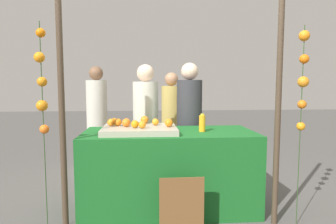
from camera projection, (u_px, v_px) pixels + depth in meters
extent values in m
plane|color=#565451|center=(169.00, 208.00, 3.29)|extent=(24.00, 24.00, 0.00)
cube|color=#196023|center=(169.00, 170.00, 3.25)|extent=(1.87, 0.83, 0.87)
cube|color=#B2AD99|center=(140.00, 130.00, 3.15)|extent=(0.79, 0.60, 0.06)
sphere|color=orange|center=(156.00, 122.00, 3.25)|extent=(0.08, 0.08, 0.08)
sphere|color=orange|center=(142.00, 125.00, 3.02)|extent=(0.08, 0.08, 0.08)
sphere|color=orange|center=(114.00, 121.00, 3.32)|extent=(0.07, 0.07, 0.07)
sphere|color=orange|center=(126.00, 122.00, 3.25)|extent=(0.08, 0.08, 0.08)
sphere|color=orange|center=(145.00, 120.00, 3.39)|extent=(0.09, 0.09, 0.09)
sphere|color=orange|center=(135.00, 124.00, 3.05)|extent=(0.08, 0.08, 0.08)
sphere|color=orange|center=(126.00, 123.00, 3.14)|extent=(0.09, 0.09, 0.09)
sphere|color=orange|center=(118.00, 122.00, 3.21)|extent=(0.08, 0.08, 0.08)
sphere|color=orange|center=(169.00, 123.00, 3.13)|extent=(0.09, 0.09, 0.09)
sphere|color=orange|center=(111.00, 122.00, 3.22)|extent=(0.08, 0.08, 0.08)
cylinder|color=#F1A61E|center=(202.00, 123.00, 3.19)|extent=(0.07, 0.07, 0.18)
cylinder|color=yellow|center=(202.00, 115.00, 3.18)|extent=(0.04, 0.04, 0.02)
cube|color=brown|center=(182.00, 208.00, 2.63)|extent=(0.40, 0.01, 0.57)
cube|color=black|center=(182.00, 208.00, 2.64)|extent=(0.38, 0.02, 0.54)
cylinder|color=beige|center=(146.00, 136.00, 3.83)|extent=(0.33, 0.33, 1.42)
sphere|color=beige|center=(145.00, 73.00, 3.75)|extent=(0.22, 0.22, 0.22)
cylinder|color=#333338|center=(189.00, 134.00, 3.91)|extent=(0.33, 0.33, 1.44)
sphere|color=beige|center=(190.00, 71.00, 3.83)|extent=(0.22, 0.22, 0.22)
cylinder|color=tan|center=(171.00, 128.00, 4.70)|extent=(0.31, 0.31, 1.36)
sphere|color=#A87A59|center=(171.00, 79.00, 4.63)|extent=(0.21, 0.21, 0.21)
cylinder|color=beige|center=(97.00, 124.00, 4.82)|extent=(0.33, 0.33, 1.45)
sphere|color=brown|center=(96.00, 73.00, 4.74)|extent=(0.23, 0.23, 0.23)
cylinder|color=#473828|center=(62.00, 117.00, 2.65)|extent=(0.06, 0.06, 2.18)
cylinder|color=#473828|center=(278.00, 115.00, 2.81)|extent=(0.06, 0.06, 2.18)
cylinder|color=#2D4C23|center=(44.00, 131.00, 2.62)|extent=(0.01, 0.01, 1.93)
sphere|color=orange|center=(41.00, 33.00, 2.55)|extent=(0.08, 0.08, 0.08)
sphere|color=orange|center=(39.00, 57.00, 2.55)|extent=(0.09, 0.09, 0.09)
sphere|color=orange|center=(42.00, 82.00, 2.59)|extent=(0.09, 0.09, 0.09)
sphere|color=orange|center=(42.00, 106.00, 2.61)|extent=(0.10, 0.10, 0.10)
sphere|color=orange|center=(44.00, 129.00, 2.63)|extent=(0.08, 0.08, 0.08)
cylinder|color=#2D4C23|center=(300.00, 128.00, 2.80)|extent=(0.01, 0.01, 1.93)
sphere|color=orange|center=(304.00, 36.00, 2.71)|extent=(0.10, 0.10, 0.10)
sphere|color=orange|center=(304.00, 59.00, 2.73)|extent=(0.09, 0.09, 0.09)
sphere|color=orange|center=(303.00, 82.00, 2.75)|extent=(0.10, 0.10, 0.10)
sphere|color=orange|center=(302.00, 104.00, 2.77)|extent=(0.08, 0.08, 0.08)
sphere|color=orange|center=(301.00, 126.00, 2.81)|extent=(0.08, 0.08, 0.08)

